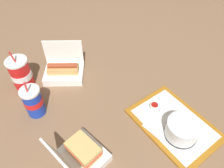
% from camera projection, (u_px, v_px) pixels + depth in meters
% --- Properties ---
extents(ground_plane, '(3.20, 3.20, 0.00)m').
position_uv_depth(ground_plane, '(110.00, 94.00, 1.08)').
color(ground_plane, brown).
extents(food_tray, '(0.37, 0.26, 0.01)m').
position_uv_depth(food_tray, '(174.00, 124.00, 0.96)').
color(food_tray, '#A56619').
rests_on(food_tray, ground_plane).
extents(cake_container, '(0.14, 0.14, 0.08)m').
position_uv_depth(cake_container, '(182.00, 130.00, 0.89)').
color(cake_container, black).
rests_on(cake_container, food_tray).
extents(ketchup_cup, '(0.04, 0.04, 0.02)m').
position_uv_depth(ketchup_cup, '(154.00, 106.00, 1.00)').
color(ketchup_cup, white).
rests_on(ketchup_cup, food_tray).
extents(napkin_stack, '(0.11, 0.11, 0.00)m').
position_uv_depth(napkin_stack, '(158.00, 126.00, 0.94)').
color(napkin_stack, white).
rests_on(napkin_stack, food_tray).
extents(plastic_fork, '(0.10, 0.07, 0.00)m').
position_uv_depth(plastic_fork, '(180.00, 113.00, 0.99)').
color(plastic_fork, white).
rests_on(plastic_fork, food_tray).
extents(clamshell_hotdog_corner, '(0.24, 0.25, 0.18)m').
position_uv_depth(clamshell_hotdog_corner, '(64.00, 70.00, 1.14)').
color(clamshell_hotdog_corner, white).
rests_on(clamshell_hotdog_corner, ground_plane).
extents(clamshell_sandwich_left, '(0.20, 0.20, 0.17)m').
position_uv_depth(clamshell_sandwich_left, '(82.00, 154.00, 0.82)').
color(clamshell_sandwich_left, white).
rests_on(clamshell_sandwich_left, ground_plane).
extents(soda_cup_front, '(0.10, 0.10, 0.22)m').
position_uv_depth(soda_cup_front, '(21.00, 73.00, 1.07)').
color(soda_cup_front, red).
rests_on(soda_cup_front, ground_plane).
extents(soda_cup_corner, '(0.09, 0.09, 0.21)m').
position_uv_depth(soda_cup_corner, '(33.00, 101.00, 0.96)').
color(soda_cup_corner, '#1938B7').
rests_on(soda_cup_corner, ground_plane).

